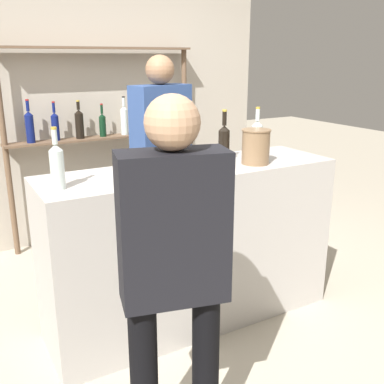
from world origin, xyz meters
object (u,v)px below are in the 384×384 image
object	(u,v)px
counter_bottle_2	(224,142)
server_behind_counter	(161,147)
counter_bottle_0	(257,138)
cork_jar	(184,161)
customer_left	(174,262)
counter_bottle_1	(57,165)
wine_glass	(136,156)
ice_bucket	(256,147)

from	to	relation	value
counter_bottle_2	server_behind_counter	bearing A→B (deg)	92.21
counter_bottle_0	server_behind_counter	xyz separation A→B (m)	(-0.29, 0.88, -0.18)
cork_jar	customer_left	distance (m)	0.97
counter_bottle_1	wine_glass	world-z (taller)	counter_bottle_1
server_behind_counter	ice_bucket	bearing A→B (deg)	-3.84
wine_glass	customer_left	bearing A→B (deg)	-104.36
customer_left	wine_glass	bearing A→B (deg)	-0.61
counter_bottle_1	cork_jar	world-z (taller)	counter_bottle_1
counter_bottle_1	cork_jar	distance (m)	0.73
counter_bottle_2	wine_glass	world-z (taller)	counter_bottle_2
wine_glass	customer_left	size ratio (longest dim) A/B	0.09
wine_glass	cork_jar	world-z (taller)	wine_glass
counter_bottle_0	cork_jar	bearing A→B (deg)	-168.14
counter_bottle_0	counter_bottle_1	size ratio (longest dim) A/B	1.06
ice_bucket	customer_left	xyz separation A→B (m)	(-1.01, -0.80, -0.24)
counter_bottle_1	customer_left	distance (m)	0.91
counter_bottle_1	server_behind_counter	xyz separation A→B (m)	(1.07, 0.99, -0.17)
ice_bucket	cork_jar	world-z (taller)	ice_bucket
server_behind_counter	cork_jar	bearing A→B (deg)	-32.21
counter_bottle_0	ice_bucket	world-z (taller)	counter_bottle_0
wine_glass	ice_bucket	bearing A→B (deg)	-9.60
counter_bottle_0	ice_bucket	xyz separation A→B (m)	(-0.12, -0.14, -0.02)
counter_bottle_1	customer_left	size ratio (longest dim) A/B	0.20
server_behind_counter	counter_bottle_1	bearing A→B (deg)	-61.00
customer_left	counter_bottle_1	bearing A→B (deg)	29.65
cork_jar	counter_bottle_2	bearing A→B (deg)	20.65
ice_bucket	server_behind_counter	size ratio (longest dim) A/B	0.13
customer_left	server_behind_counter	bearing A→B (deg)	-10.68
wine_glass	cork_jar	bearing A→B (deg)	-25.36
cork_jar	server_behind_counter	world-z (taller)	server_behind_counter
ice_bucket	counter_bottle_0	bearing A→B (deg)	50.98
counter_bottle_0	wine_glass	xyz separation A→B (m)	(-0.89, -0.01, -0.03)
counter_bottle_2	wine_glass	bearing A→B (deg)	-177.93
counter_bottle_1	ice_bucket	world-z (taller)	counter_bottle_1
counter_bottle_1	server_behind_counter	bearing A→B (deg)	42.62
ice_bucket	server_behind_counter	xyz separation A→B (m)	(-0.18, 1.03, -0.16)
wine_glass	ice_bucket	size ratio (longest dim) A/B	0.64
customer_left	server_behind_counter	xyz separation A→B (m)	(0.83, 1.83, 0.08)
wine_glass	server_behind_counter	distance (m)	1.09
counter_bottle_2	counter_bottle_1	bearing A→B (deg)	-174.28
counter_bottle_1	counter_bottle_2	world-z (taller)	counter_bottle_2
cork_jar	server_behind_counter	size ratio (longest dim) A/B	0.08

